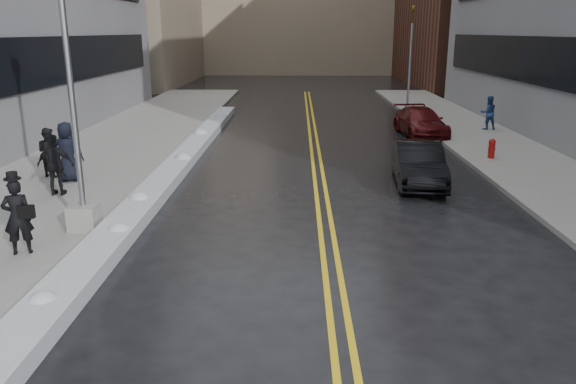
{
  "coord_description": "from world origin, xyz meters",
  "views": [
    {
      "loc": [
        1.78,
        -10.6,
        4.72
      ],
      "look_at": [
        1.57,
        1.28,
        1.3
      ],
      "focal_mm": 35.0,
      "sensor_mm": 36.0,
      "label": 1
    }
  ],
  "objects_px": {
    "pedestrian_fedora": "(18,217)",
    "car_maroon": "(421,122)",
    "lamppost": "(75,130)",
    "pedestrian_east": "(488,113)",
    "pedestrian_c": "(67,152)",
    "car_black": "(418,164)",
    "pedestrian_b": "(49,152)",
    "pedestrian_d": "(56,165)",
    "traffic_signal": "(410,54)",
    "fire_hydrant": "(492,148)"
  },
  "relations": [
    {
      "from": "traffic_signal",
      "to": "pedestrian_east",
      "type": "distance_m",
      "value": 8.35
    },
    {
      "from": "car_maroon",
      "to": "pedestrian_b",
      "type": "bearing_deg",
      "value": -153.04
    },
    {
      "from": "car_maroon",
      "to": "lamppost",
      "type": "bearing_deg",
      "value": -133.36
    },
    {
      "from": "lamppost",
      "to": "pedestrian_c",
      "type": "distance_m",
      "value": 5.08
    },
    {
      "from": "car_black",
      "to": "car_maroon",
      "type": "xyz_separation_m",
      "value": [
        1.88,
        8.66,
        -0.02
      ]
    },
    {
      "from": "pedestrian_east",
      "to": "car_black",
      "type": "distance_m",
      "value": 10.96
    },
    {
      "from": "pedestrian_east",
      "to": "car_black",
      "type": "xyz_separation_m",
      "value": [
        -5.29,
        -9.59,
        -0.29
      ]
    },
    {
      "from": "lamppost",
      "to": "fire_hydrant",
      "type": "height_order",
      "value": "lamppost"
    },
    {
      "from": "pedestrian_b",
      "to": "car_maroon",
      "type": "xyz_separation_m",
      "value": [
        13.75,
        8.45,
        -0.31
      ]
    },
    {
      "from": "car_maroon",
      "to": "car_black",
      "type": "bearing_deg",
      "value": -106.89
    },
    {
      "from": "pedestrian_fedora",
      "to": "pedestrian_d",
      "type": "relative_size",
      "value": 0.92
    },
    {
      "from": "pedestrian_d",
      "to": "car_black",
      "type": "bearing_deg",
      "value": -171.39
    },
    {
      "from": "pedestrian_east",
      "to": "pedestrian_d",
      "type": "bearing_deg",
      "value": 32.92
    },
    {
      "from": "lamppost",
      "to": "car_maroon",
      "type": "distance_m",
      "value": 17.36
    },
    {
      "from": "car_black",
      "to": "pedestrian_d",
      "type": "bearing_deg",
      "value": -165.37
    },
    {
      "from": "pedestrian_fedora",
      "to": "car_maroon",
      "type": "distance_m",
      "value": 18.96
    },
    {
      "from": "lamppost",
      "to": "traffic_signal",
      "type": "relative_size",
      "value": 1.27
    },
    {
      "from": "pedestrian_c",
      "to": "car_black",
      "type": "relative_size",
      "value": 0.47
    },
    {
      "from": "fire_hydrant",
      "to": "pedestrian_b",
      "type": "relative_size",
      "value": 0.46
    },
    {
      "from": "pedestrian_c",
      "to": "pedestrian_d",
      "type": "xyz_separation_m",
      "value": [
        0.27,
        -1.53,
        -0.06
      ]
    },
    {
      "from": "pedestrian_c",
      "to": "pedestrian_d",
      "type": "distance_m",
      "value": 1.55
    },
    {
      "from": "pedestrian_d",
      "to": "pedestrian_c",
      "type": "bearing_deg",
      "value": -81.57
    },
    {
      "from": "pedestrian_fedora",
      "to": "car_black",
      "type": "xyz_separation_m",
      "value": [
        9.7,
        6.35,
        -0.3
      ]
    },
    {
      "from": "traffic_signal",
      "to": "car_maroon",
      "type": "height_order",
      "value": "traffic_signal"
    },
    {
      "from": "fire_hydrant",
      "to": "pedestrian_fedora",
      "type": "bearing_deg",
      "value": -143.88
    },
    {
      "from": "pedestrian_b",
      "to": "pedestrian_d",
      "type": "distance_m",
      "value": 2.41
    },
    {
      "from": "lamppost",
      "to": "car_maroon",
      "type": "bearing_deg",
      "value": 51.25
    },
    {
      "from": "car_black",
      "to": "traffic_signal",
      "type": "bearing_deg",
      "value": 84.94
    },
    {
      "from": "pedestrian_d",
      "to": "pedestrian_fedora",
      "type": "bearing_deg",
      "value": 101.7
    },
    {
      "from": "lamppost",
      "to": "pedestrian_d",
      "type": "distance_m",
      "value": 3.72
    },
    {
      "from": "pedestrian_fedora",
      "to": "pedestrian_east",
      "type": "height_order",
      "value": "pedestrian_fedora"
    },
    {
      "from": "pedestrian_east",
      "to": "pedestrian_b",
      "type": "bearing_deg",
      "value": 25.91
    },
    {
      "from": "pedestrian_b",
      "to": "traffic_signal",
      "type": "bearing_deg",
      "value": -106.41
    },
    {
      "from": "pedestrian_fedora",
      "to": "pedestrian_d",
      "type": "distance_m",
      "value": 4.55
    },
    {
      "from": "lamppost",
      "to": "pedestrian_fedora",
      "type": "height_order",
      "value": "lamppost"
    },
    {
      "from": "pedestrian_c",
      "to": "car_black",
      "type": "xyz_separation_m",
      "value": [
        11.01,
        0.4,
        -0.43
      ]
    },
    {
      "from": "lamppost",
      "to": "pedestrian_east",
      "type": "bearing_deg",
      "value": 45.38
    },
    {
      "from": "pedestrian_c",
      "to": "traffic_signal",
      "type": "bearing_deg",
      "value": -144.22
    },
    {
      "from": "traffic_signal",
      "to": "pedestrian_d",
      "type": "distance_m",
      "value": 23.6
    },
    {
      "from": "fire_hydrant",
      "to": "pedestrian_d",
      "type": "distance_m",
      "value": 15.04
    },
    {
      "from": "pedestrian_c",
      "to": "pedestrian_east",
      "type": "xyz_separation_m",
      "value": [
        16.3,
        9.99,
        -0.15
      ]
    },
    {
      "from": "lamppost",
      "to": "traffic_signal",
      "type": "distance_m",
      "value": 24.98
    },
    {
      "from": "lamppost",
      "to": "pedestrian_east",
      "type": "height_order",
      "value": "lamppost"
    },
    {
      "from": "fire_hydrant",
      "to": "pedestrian_d",
      "type": "relative_size",
      "value": 0.41
    },
    {
      "from": "pedestrian_east",
      "to": "lamppost",
      "type": "bearing_deg",
      "value": 42.6
    },
    {
      "from": "pedestrian_b",
      "to": "car_maroon",
      "type": "height_order",
      "value": "pedestrian_b"
    },
    {
      "from": "fire_hydrant",
      "to": "traffic_signal",
      "type": "distance_m",
      "value": 14.3
    },
    {
      "from": "pedestrian_d",
      "to": "car_black",
      "type": "distance_m",
      "value": 10.92
    },
    {
      "from": "lamppost",
      "to": "pedestrian_east",
      "type": "relative_size",
      "value": 4.79
    },
    {
      "from": "fire_hydrant",
      "to": "car_maroon",
      "type": "xyz_separation_m",
      "value": [
        -1.5,
        5.46,
        0.09
      ]
    }
  ]
}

